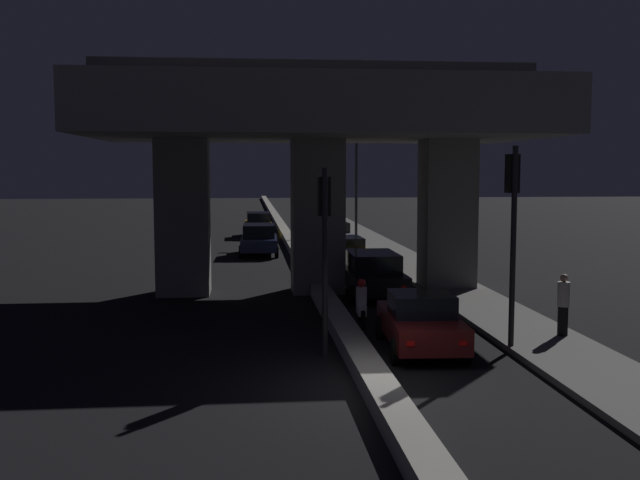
{
  "coord_description": "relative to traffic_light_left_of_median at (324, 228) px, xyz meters",
  "views": [
    {
      "loc": [
        -2.6,
        -14.75,
        4.55
      ],
      "look_at": [
        0.77,
        19.34,
        1.26
      ],
      "focal_mm": 42.0,
      "sensor_mm": 36.0,
      "label": 1
    }
  ],
  "objects": [
    {
      "name": "ground_plane",
      "position": [
        0.73,
        -3.06,
        -3.11
      ],
      "size": [
        200.0,
        200.0,
        0.0
      ],
      "primitive_type": "plane",
      "color": "black"
    },
    {
      "name": "median_divider",
      "position": [
        0.73,
        31.94,
        -2.91
      ],
      "size": [
        0.66,
        126.0,
        0.4
      ],
      "primitive_type": "cube",
      "color": "gray",
      "rests_on": "ground_plane"
    },
    {
      "name": "sidewalk_right",
      "position": [
        5.77,
        24.94,
        -3.04
      ],
      "size": [
        2.42,
        126.0,
        0.15
      ],
      "primitive_type": "cube",
      "color": "#5B5956",
      "rests_on": "ground_plane"
    },
    {
      "name": "elevated_overpass",
      "position": [
        0.73,
        9.43,
        2.9
      ],
      "size": [
        16.17,
        9.49,
        8.42
      ],
      "color": "gray",
      "rests_on": "ground_plane"
    },
    {
      "name": "traffic_light_left_of_median",
      "position": [
        0.0,
        0.0,
        0.0
      ],
      "size": [
        0.3,
        0.49,
        4.56
      ],
      "color": "black",
      "rests_on": "ground_plane"
    },
    {
      "name": "traffic_light_right_of_median",
      "position": [
        4.66,
        -0.01,
        0.36
      ],
      "size": [
        0.3,
        0.49,
        5.1
      ],
      "color": "black",
      "rests_on": "ground_plane"
    },
    {
      "name": "street_lamp",
      "position": [
        5.07,
        30.94,
        1.53
      ],
      "size": [
        2.06,
        0.32,
        7.88
      ],
      "color": "#2D2D30",
      "rests_on": "ground_plane"
    },
    {
      "name": "car_dark_red_lead",
      "position": [
        2.44,
        0.21,
        -2.38
      ],
      "size": [
        2.01,
        4.08,
        1.47
      ],
      "rotation": [
        0.0,
        0.0,
        1.52
      ],
      "color": "#591414",
      "rests_on": "ground_plane"
    },
    {
      "name": "car_black_second",
      "position": [
        2.6,
        8.32,
        -2.29
      ],
      "size": [
        2.05,
        4.51,
        1.57
      ],
      "rotation": [
        0.0,
        0.0,
        1.57
      ],
      "color": "black",
      "rests_on": "ground_plane"
    },
    {
      "name": "car_taxi_yellow_third",
      "position": [
        2.49,
        15.63,
        -2.34
      ],
      "size": [
        2.04,
        4.64,
        1.47
      ],
      "rotation": [
        0.0,
        0.0,
        1.59
      ],
      "color": "gold",
      "rests_on": "ground_plane"
    },
    {
      "name": "car_silver_fourth",
      "position": [
        2.85,
        22.97,
        -2.29
      ],
      "size": [
        2.1,
        4.28,
        1.6
      ],
      "rotation": [
        0.0,
        0.0,
        1.61
      ],
      "color": "gray",
      "rests_on": "ground_plane"
    },
    {
      "name": "car_dark_blue_lead_oncoming",
      "position": [
        -1.21,
        21.36,
        -2.26
      ],
      "size": [
        2.1,
        4.25,
        1.62
      ],
      "rotation": [
        0.0,
        0.0,
        -1.6
      ],
      "color": "#141938",
      "rests_on": "ground_plane"
    },
    {
      "name": "car_taxi_yellow_second_oncoming",
      "position": [
        -1.08,
        32.02,
        -2.27
      ],
      "size": [
        1.95,
        4.29,
        1.62
      ],
      "rotation": [
        0.0,
        0.0,
        -1.55
      ],
      "color": "gold",
      "rests_on": "ground_plane"
    },
    {
      "name": "motorcycle_white_filtering_near",
      "position": [
        1.43,
        3.33,
        -2.52
      ],
      "size": [
        0.34,
        1.73,
        1.37
      ],
      "rotation": [
        0.0,
        0.0,
        1.51
      ],
      "color": "black",
      "rests_on": "ground_plane"
    },
    {
      "name": "motorcycle_red_filtering_mid",
      "position": [
        1.44,
        9.72,
        -2.47
      ],
      "size": [
        0.33,
        1.76,
        1.51
      ],
      "rotation": [
        0.0,
        0.0,
        1.54
      ],
      "color": "black",
      "rests_on": "ground_plane"
    },
    {
      "name": "motorcycle_blue_filtering_far",
      "position": [
        1.65,
        18.1,
        -2.54
      ],
      "size": [
        0.34,
        1.92,
        1.35
      ],
      "rotation": [
        0.0,
        0.0,
        1.49
      ],
      "color": "black",
      "rests_on": "ground_plane"
    },
    {
      "name": "pedestrian_on_sidewalk",
      "position": [
        6.41,
        0.87,
        -2.14
      ],
      "size": [
        0.32,
        0.32,
        1.64
      ],
      "color": "black",
      "rests_on": "sidewalk_right"
    }
  ]
}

